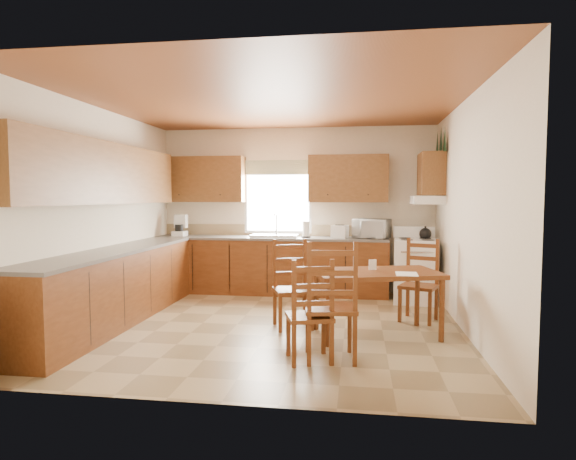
# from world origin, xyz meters

# --- Properties ---
(floor) EXTENTS (4.50, 4.50, 0.00)m
(floor) POSITION_xyz_m (0.00, 0.00, 0.00)
(floor) COLOR #927C54
(floor) RESTS_ON ground
(ceiling) EXTENTS (4.50, 4.50, 0.00)m
(ceiling) POSITION_xyz_m (0.00, 0.00, 2.70)
(ceiling) COLOR brown
(ceiling) RESTS_ON floor
(wall_left) EXTENTS (4.50, 4.50, 0.00)m
(wall_left) POSITION_xyz_m (-2.25, 0.00, 1.35)
(wall_left) COLOR beige
(wall_left) RESTS_ON floor
(wall_right) EXTENTS (4.50, 4.50, 0.00)m
(wall_right) POSITION_xyz_m (2.25, 0.00, 1.35)
(wall_right) COLOR beige
(wall_right) RESTS_ON floor
(wall_back) EXTENTS (4.50, 4.50, 0.00)m
(wall_back) POSITION_xyz_m (0.00, 2.25, 1.35)
(wall_back) COLOR beige
(wall_back) RESTS_ON floor
(wall_front) EXTENTS (4.50, 4.50, 0.00)m
(wall_front) POSITION_xyz_m (0.00, -2.25, 1.35)
(wall_front) COLOR beige
(wall_front) RESTS_ON floor
(lower_cab_back) EXTENTS (3.75, 0.60, 0.88)m
(lower_cab_back) POSITION_xyz_m (-0.38, 1.95, 0.44)
(lower_cab_back) COLOR #643114
(lower_cab_back) RESTS_ON floor
(lower_cab_left) EXTENTS (0.60, 3.60, 0.88)m
(lower_cab_left) POSITION_xyz_m (-1.95, -0.15, 0.44)
(lower_cab_left) COLOR #643114
(lower_cab_left) RESTS_ON floor
(counter_back) EXTENTS (3.75, 0.63, 0.04)m
(counter_back) POSITION_xyz_m (-0.38, 1.95, 0.90)
(counter_back) COLOR #5A5551
(counter_back) RESTS_ON lower_cab_back
(counter_left) EXTENTS (0.63, 3.60, 0.04)m
(counter_left) POSITION_xyz_m (-1.95, -0.15, 0.90)
(counter_left) COLOR #5A5551
(counter_left) RESTS_ON lower_cab_left
(backsplash) EXTENTS (3.75, 0.01, 0.18)m
(backsplash) POSITION_xyz_m (-0.38, 2.24, 1.01)
(backsplash) COLOR #957F5B
(backsplash) RESTS_ON counter_back
(upper_cab_back_left) EXTENTS (1.41, 0.33, 0.75)m
(upper_cab_back_left) POSITION_xyz_m (-1.55, 2.08, 1.85)
(upper_cab_back_left) COLOR brown
(upper_cab_back_left) RESTS_ON wall_back
(upper_cab_back_right) EXTENTS (1.25, 0.33, 0.75)m
(upper_cab_back_right) POSITION_xyz_m (0.86, 2.08, 1.85)
(upper_cab_back_right) COLOR brown
(upper_cab_back_right) RESTS_ON wall_back
(upper_cab_left) EXTENTS (0.33, 3.60, 0.75)m
(upper_cab_left) POSITION_xyz_m (-2.08, -0.15, 1.85)
(upper_cab_left) COLOR brown
(upper_cab_left) RESTS_ON wall_left
(upper_cab_stove) EXTENTS (0.33, 0.62, 0.62)m
(upper_cab_stove) POSITION_xyz_m (2.08, 1.65, 1.90)
(upper_cab_stove) COLOR brown
(upper_cab_stove) RESTS_ON wall_right
(range_hood) EXTENTS (0.44, 0.62, 0.12)m
(range_hood) POSITION_xyz_m (2.03, 1.65, 1.52)
(range_hood) COLOR white
(range_hood) RESTS_ON wall_right
(window_frame) EXTENTS (1.13, 0.02, 1.18)m
(window_frame) POSITION_xyz_m (-0.30, 2.22, 1.55)
(window_frame) COLOR white
(window_frame) RESTS_ON wall_back
(window_pane) EXTENTS (1.05, 0.01, 1.10)m
(window_pane) POSITION_xyz_m (-0.30, 2.21, 1.55)
(window_pane) COLOR white
(window_pane) RESTS_ON wall_back
(window_valance) EXTENTS (1.19, 0.01, 0.24)m
(window_valance) POSITION_xyz_m (-0.30, 2.19, 2.05)
(window_valance) COLOR #526D41
(window_valance) RESTS_ON wall_back
(sink_basin) EXTENTS (0.75, 0.45, 0.04)m
(sink_basin) POSITION_xyz_m (-0.30, 1.95, 0.94)
(sink_basin) COLOR silver
(sink_basin) RESTS_ON counter_back
(pine_decal_a) EXTENTS (0.22, 0.22, 0.36)m
(pine_decal_a) POSITION_xyz_m (2.21, 1.33, 2.38)
(pine_decal_a) COLOR black
(pine_decal_a) RESTS_ON wall_right
(pine_decal_b) EXTENTS (0.22, 0.22, 0.36)m
(pine_decal_b) POSITION_xyz_m (2.21, 1.65, 2.42)
(pine_decal_b) COLOR black
(pine_decal_b) RESTS_ON wall_right
(pine_decal_c) EXTENTS (0.22, 0.22, 0.36)m
(pine_decal_c) POSITION_xyz_m (2.21, 1.97, 2.38)
(pine_decal_c) COLOR black
(pine_decal_c) RESTS_ON wall_right
(stove) EXTENTS (0.68, 0.70, 0.92)m
(stove) POSITION_xyz_m (1.88, 1.61, 0.46)
(stove) COLOR white
(stove) RESTS_ON floor
(coffeemaker) EXTENTS (0.27, 0.29, 0.33)m
(coffeemaker) POSITION_xyz_m (-1.90, 1.92, 1.09)
(coffeemaker) COLOR white
(coffeemaker) RESTS_ON counter_back
(paper_towel) EXTENTS (0.14, 0.14, 0.26)m
(paper_towel) POSITION_xyz_m (0.21, 1.91, 1.05)
(paper_towel) COLOR white
(paper_towel) RESTS_ON counter_back
(toaster) EXTENTS (0.28, 0.23, 0.20)m
(toaster) POSITION_xyz_m (0.74, 1.89, 1.02)
(toaster) COLOR white
(toaster) RESTS_ON counter_back
(microwave) EXTENTS (0.59, 0.49, 0.30)m
(microwave) POSITION_xyz_m (1.24, 1.95, 1.07)
(microwave) COLOR white
(microwave) RESTS_ON counter_back
(dining_table) EXTENTS (1.53, 1.13, 0.73)m
(dining_table) POSITION_xyz_m (1.23, -0.23, 0.37)
(dining_table) COLOR #643114
(dining_table) RESTS_ON floor
(chair_near_left) EXTENTS (0.51, 0.50, 0.99)m
(chair_near_left) POSITION_xyz_m (0.57, -1.18, 0.49)
(chair_near_left) COLOR #643114
(chair_near_left) RESTS_ON floor
(chair_near_right) EXTENTS (0.54, 0.52, 1.15)m
(chair_near_right) POSITION_xyz_m (0.77, -1.11, 0.57)
(chair_near_right) COLOR #643114
(chair_near_right) RESTS_ON floor
(chair_far_left) EXTENTS (0.55, 0.54, 1.04)m
(chair_far_left) POSITION_xyz_m (0.26, -0.04, 0.52)
(chair_far_left) COLOR #643114
(chair_far_left) RESTS_ON floor
(chair_far_right) EXTENTS (0.55, 0.54, 1.02)m
(chair_far_right) POSITION_xyz_m (1.79, 0.49, 0.51)
(chair_far_right) COLOR #643114
(chair_far_right) RESTS_ON floor
(table_paper) EXTENTS (0.24, 0.31, 0.00)m
(table_paper) POSITION_xyz_m (1.55, -0.39, 0.74)
(table_paper) COLOR white
(table_paper) RESTS_ON dining_table
(table_card) EXTENTS (0.09, 0.05, 0.12)m
(table_card) POSITION_xyz_m (1.19, -0.13, 0.79)
(table_card) COLOR white
(table_card) RESTS_ON dining_table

